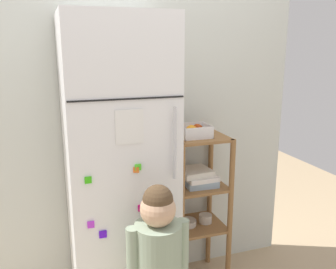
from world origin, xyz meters
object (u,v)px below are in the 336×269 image
(refrigerator, at_px, (119,173))
(fruit_bin, at_px, (194,131))
(child_standing, at_px, (158,259))
(pantry_shelf_unit, at_px, (197,193))

(refrigerator, distance_m, fruit_bin, 0.57)
(child_standing, height_order, fruit_bin, fruit_bin)
(refrigerator, xyz_separation_m, child_standing, (0.09, -0.48, -0.31))
(child_standing, relative_size, fruit_bin, 5.19)
(child_standing, xyz_separation_m, pantry_shelf_unit, (0.47, 0.59, 0.06))
(child_standing, bearing_deg, fruit_bin, 53.02)
(refrigerator, bearing_deg, child_standing, -79.26)
(child_standing, height_order, pantry_shelf_unit, pantry_shelf_unit)
(pantry_shelf_unit, bearing_deg, child_standing, -128.55)
(fruit_bin, bearing_deg, pantry_shelf_unit, 18.53)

